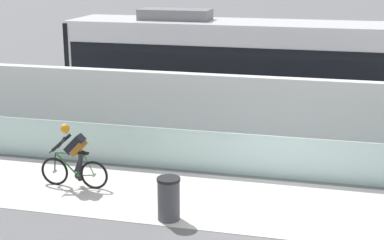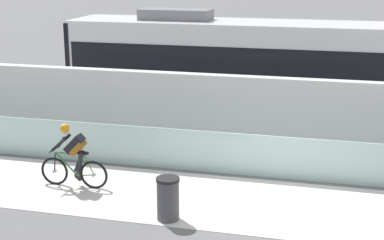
# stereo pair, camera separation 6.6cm
# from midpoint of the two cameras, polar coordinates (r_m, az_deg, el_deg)

# --- Properties ---
(ground_plane) EXTENTS (200.00, 200.00, 0.00)m
(ground_plane) POSITION_cam_midpoint_polar(r_m,az_deg,el_deg) (13.66, 7.68, -8.29)
(ground_plane) COLOR slate
(bike_path_deck) EXTENTS (32.00, 3.20, 0.01)m
(bike_path_deck) POSITION_cam_midpoint_polar(r_m,az_deg,el_deg) (13.66, 7.68, -8.27)
(bike_path_deck) COLOR silver
(bike_path_deck) RESTS_ON ground
(glass_parapet) EXTENTS (32.00, 0.05, 1.11)m
(glass_parapet) POSITION_cam_midpoint_polar(r_m,az_deg,el_deg) (15.18, 8.56, -3.61)
(glass_parapet) COLOR silver
(glass_parapet) RESTS_ON ground
(concrete_barrier_wall) EXTENTS (32.00, 0.36, 2.26)m
(concrete_barrier_wall) POSITION_cam_midpoint_polar(r_m,az_deg,el_deg) (16.73, 9.27, 0.21)
(concrete_barrier_wall) COLOR silver
(concrete_barrier_wall) RESTS_ON ground
(tram_rail_near) EXTENTS (32.00, 0.08, 0.01)m
(tram_rail_near) POSITION_cam_midpoint_polar(r_m,az_deg,el_deg) (19.42, 9.78, -1.14)
(tram_rail_near) COLOR #595654
(tram_rail_near) RESTS_ON ground
(tram_rail_far) EXTENTS (32.00, 0.08, 0.01)m
(tram_rail_far) POSITION_cam_midpoint_polar(r_m,az_deg,el_deg) (20.80, 10.10, -0.05)
(tram_rail_far) COLOR #595654
(tram_rail_far) RESTS_ON ground
(tram) EXTENTS (11.06, 2.54, 3.81)m
(tram) POSITION_cam_midpoint_polar(r_m,az_deg,el_deg) (19.95, 3.77, 5.07)
(tram) COLOR silver
(tram) RESTS_ON ground
(cyclist_on_bike) EXTENTS (1.77, 0.58, 1.61)m
(cyclist_on_bike) POSITION_cam_midpoint_polar(r_m,az_deg,el_deg) (14.66, -11.53, -3.53)
(cyclist_on_bike) COLOR black
(cyclist_on_bike) RESTS_ON ground
(trash_bin) EXTENTS (0.51, 0.51, 0.96)m
(trash_bin) POSITION_cam_midpoint_polar(r_m,az_deg,el_deg) (12.72, -2.42, -7.64)
(trash_bin) COLOR #47474C
(trash_bin) RESTS_ON ground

